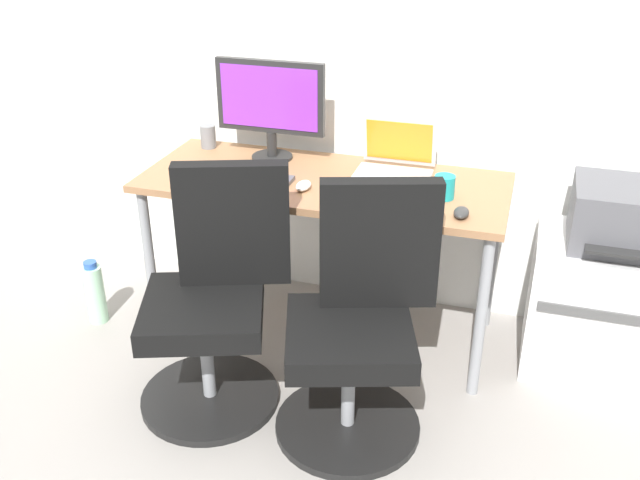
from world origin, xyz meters
TOP-DOWN VIEW (x-y plane):
  - ground_plane at (0.00, 0.00)m, footprint 5.28×5.28m
  - back_wall at (0.00, 0.39)m, footprint 4.40×0.04m
  - desk at (0.00, 0.00)m, footprint 1.51×0.62m
  - office_chair_left at (-0.26, -0.55)m, footprint 0.56×0.56m
  - office_chair_right at (0.30, -0.55)m, footprint 0.55×0.55m
  - side_cabinet at (1.17, 0.08)m, footprint 0.60×0.44m
  - printer at (1.17, 0.08)m, footprint 0.38×0.40m
  - water_bottle_on_floor at (-1.02, -0.24)m, footprint 0.09×0.09m
  - desktop_monitor at (-0.29, 0.17)m, footprint 0.48×0.18m
  - open_laptop at (0.27, 0.14)m, footprint 0.31×0.27m
  - keyboard_by_monitor at (-0.28, -0.10)m, footprint 0.34×0.12m
  - keyboard_by_laptop at (0.26, -0.23)m, footprint 0.34×0.12m
  - mouse_by_monitor at (0.59, -0.20)m, footprint 0.06×0.10m
  - mouse_by_laptop at (-0.05, -0.13)m, footprint 0.06×0.10m
  - coffee_mug at (0.50, -0.05)m, footprint 0.08×0.08m
  - pen_cup at (-0.62, 0.22)m, footprint 0.07×0.07m

SIDE VIEW (x-z plane):
  - ground_plane at x=0.00m, z-range 0.00..0.00m
  - water_bottle_on_floor at x=-1.02m, z-range -0.01..0.30m
  - side_cabinet at x=1.17m, z-range 0.00..0.57m
  - office_chair_left at x=-0.26m, z-range -0.05..0.89m
  - office_chair_right at x=0.30m, z-range -0.05..0.89m
  - desk at x=0.00m, z-range 0.29..1.03m
  - printer at x=1.17m, z-range 0.57..0.81m
  - keyboard_by_monitor at x=-0.28m, z-range 0.74..0.75m
  - keyboard_by_laptop at x=0.26m, z-range 0.74..0.75m
  - mouse_by_monitor at x=0.59m, z-range 0.74..0.77m
  - mouse_by_laptop at x=-0.05m, z-range 0.74..0.77m
  - coffee_mug at x=0.50m, z-range 0.74..0.83m
  - pen_cup at x=-0.62m, z-range 0.74..0.84m
  - open_laptop at x=0.27m, z-range 0.68..0.90m
  - desktop_monitor at x=-0.29m, z-range 0.77..1.20m
  - back_wall at x=0.00m, z-range 0.00..2.60m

